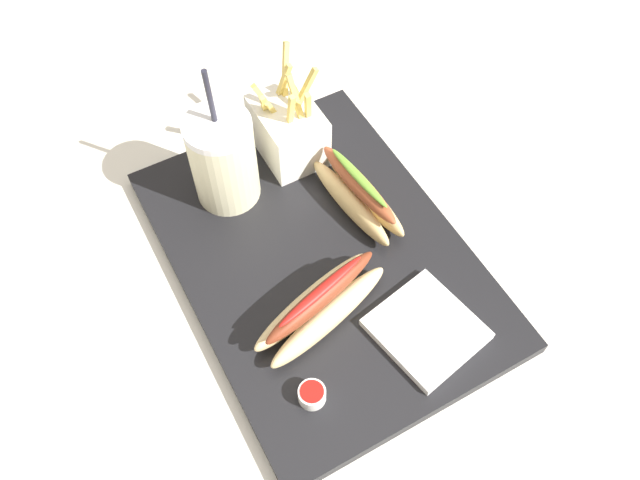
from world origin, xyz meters
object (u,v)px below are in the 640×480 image
hot_dog_2 (358,194)px  napkin_stack (426,329)px  soda_cup (223,160)px  fries_basket (288,130)px  hot_dog_1 (321,305)px  ketchup_cup_1 (312,394)px

hot_dog_2 → napkin_stack: 0.20m
soda_cup → hot_dog_2: soda_cup is taller
fries_basket → napkin_stack: 0.33m
soda_cup → napkin_stack: bearing=-158.9°
fries_basket → hot_dog_1: bearing=160.9°
hot_dog_2 → napkin_stack: size_ratio=1.46×
hot_dog_2 → fries_basket: bearing=14.5°
fries_basket → soda_cup: bearing=103.5°
fries_basket → hot_dog_1: size_ratio=0.76×
fries_basket → ketchup_cup_1: bearing=156.6°
hot_dog_1 → napkin_stack: bearing=-128.6°
fries_basket → ketchup_cup_1: (-0.33, 0.14, -0.03)m
fries_basket → napkin_stack: fries_basket is taller
hot_dog_1 → ketchup_cup_1: hot_dog_1 is taller
soda_cup → napkin_stack: soda_cup is taller
hot_dog_2 → ketchup_cup_1: size_ratio=5.36×
napkin_stack → ketchup_cup_1: bearing=92.3°
fries_basket → hot_dog_2: fries_basket is taller
hot_dog_1 → napkin_stack: size_ratio=1.67×
ketchup_cup_1 → napkin_stack: bearing=-87.7°
hot_dog_1 → ketchup_cup_1: 0.10m
hot_dog_1 → ketchup_cup_1: bearing=145.5°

